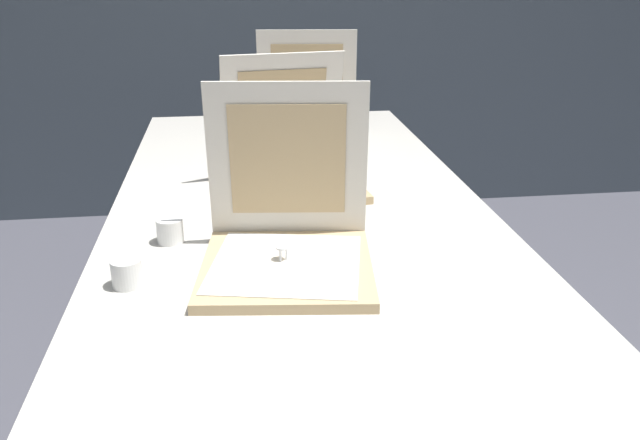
% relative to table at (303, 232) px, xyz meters
% --- Properties ---
extents(table, '(0.99, 2.38, 0.76)m').
position_rel_table_xyz_m(table, '(0.00, 0.00, 0.00)').
color(table, beige).
rests_on(table, ground).
extents(pizza_box_front, '(0.39, 0.40, 0.38)m').
position_rel_table_xyz_m(pizza_box_front, '(-0.06, -0.28, 0.10)').
color(pizza_box_front, tan).
rests_on(pizza_box_front, table).
extents(pizza_box_middle, '(0.40, 0.41, 0.37)m').
position_rel_table_xyz_m(pizza_box_middle, '(-0.01, 0.25, 0.10)').
color(pizza_box_middle, tan).
rests_on(pizza_box_middle, table).
extents(pizza_box_back, '(0.39, 0.40, 0.38)m').
position_rel_table_xyz_m(pizza_box_back, '(0.09, 0.71, 0.10)').
color(pizza_box_back, tan).
rests_on(pizza_box_back, table).
extents(cup_white_near_center, '(0.06, 0.06, 0.06)m').
position_rel_table_xyz_m(cup_white_near_center, '(-0.32, -0.12, 0.07)').
color(cup_white_near_center, white).
rests_on(cup_white_near_center, table).
extents(cup_white_near_left, '(0.06, 0.06, 0.06)m').
position_rel_table_xyz_m(cup_white_near_left, '(-0.39, -0.34, 0.07)').
color(cup_white_near_left, white).
rests_on(cup_white_near_left, table).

